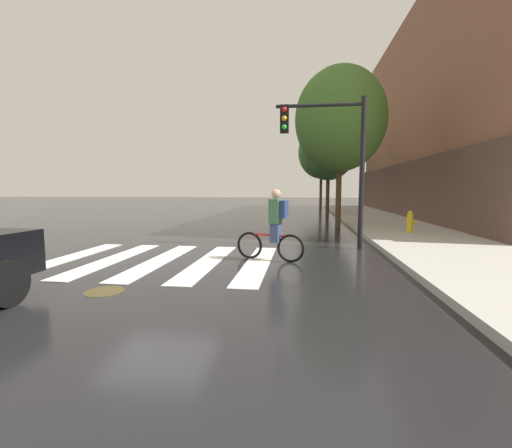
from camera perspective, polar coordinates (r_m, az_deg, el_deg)
name	(u,v)px	position (r m, az deg, el deg)	size (l,w,h in m)	color
ground_plane	(158,261)	(8.49, -16.00, -5.90)	(120.00, 120.00, 0.00)	black
crosswalk_stripes	(160,261)	(8.47, -15.75, -5.87)	(5.23, 4.08, 0.01)	silver
manhole_cover	(105,291)	(6.32, -23.92, -10.19)	(0.64, 0.64, 0.01)	#473D1E
cyclist	(275,226)	(8.01, 3.11, -0.26)	(1.66, 0.55, 1.69)	black
traffic_light_near	(332,147)	(9.98, 12.56, 12.43)	(2.47, 0.28, 4.20)	black
fire_hydrant	(410,222)	(13.33, 24.28, 0.34)	(0.33, 0.22, 0.78)	gold
street_tree_near	(340,119)	(15.81, 13.87, 16.56)	(3.89, 3.89, 6.92)	#4C3823
street_tree_mid	(329,149)	(23.56, 12.00, 12.14)	(3.60, 3.60, 6.39)	#4C3823
street_tree_far	(322,152)	(31.92, 10.86, 11.68)	(4.14, 4.14, 7.37)	#4C3823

